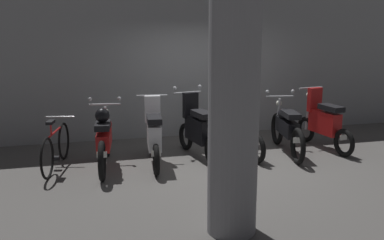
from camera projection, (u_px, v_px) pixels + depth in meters
name	position (u px, v px, depth m)	size (l,w,h in m)	color
ground_plane	(226.00, 161.00, 8.02)	(80.00, 80.00, 0.00)	#565451
back_wall	(196.00, 67.00, 9.73)	(16.00, 0.30, 2.98)	gray
motorbike_slot_0	(104.00, 138.00, 7.56)	(0.59, 1.95, 1.15)	black
motorbike_slot_1	(154.00, 135.00, 7.76)	(0.56, 1.68, 1.18)	black
motorbike_slot_2	(197.00, 130.00, 8.15)	(0.58, 1.67, 1.29)	black
motorbike_slot_3	(241.00, 127.00, 8.37)	(0.56, 1.68, 1.18)	black
motorbike_slot_4	(287.00, 128.00, 8.42)	(0.58, 1.94, 1.15)	black
motorbike_slot_5	(323.00, 122.00, 8.73)	(0.56, 1.67, 1.18)	black
bicycle	(56.00, 148.00, 7.56)	(0.54, 1.70, 0.89)	black
support_pillar	(234.00, 110.00, 5.03)	(0.59, 0.59, 2.98)	gray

